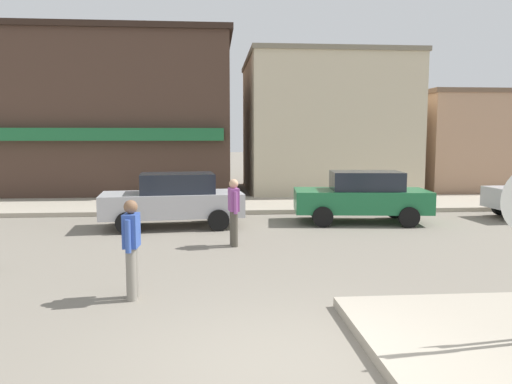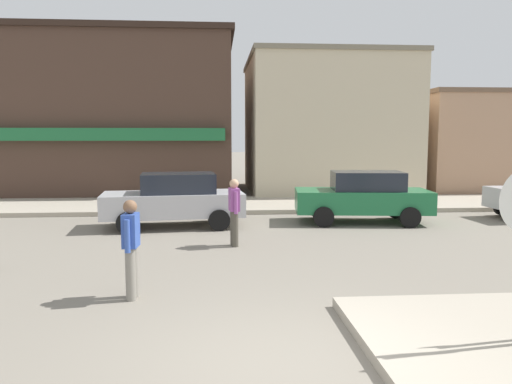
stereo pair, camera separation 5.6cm
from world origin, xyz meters
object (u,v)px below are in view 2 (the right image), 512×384
object	(u,v)px
parked_car_nearest	(175,199)
parked_car_second	(363,196)
pedestrian_crossing_near	(131,246)
pedestrian_crossing_far	(234,210)

from	to	relation	value
parked_car_nearest	parked_car_second	size ratio (longest dim) A/B	1.00
parked_car_second	pedestrian_crossing_near	size ratio (longest dim) A/B	2.59
parked_car_nearest	pedestrian_crossing_near	xyz separation A→B (m)	(-0.15, -6.47, 0.06)
parked_car_second	pedestrian_crossing_near	bearing A→B (deg)	-130.56
pedestrian_crossing_near	pedestrian_crossing_far	bearing A→B (deg)	64.82
pedestrian_crossing_near	pedestrian_crossing_far	xyz separation A→B (m)	(1.78, 3.79, 0.00)
pedestrian_crossing_near	pedestrian_crossing_far	world-z (taller)	same
pedestrian_crossing_far	parked_car_nearest	bearing A→B (deg)	121.29
pedestrian_crossing_far	parked_car_second	bearing A→B (deg)	36.67
pedestrian_crossing_far	pedestrian_crossing_near	bearing A→B (deg)	-115.18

